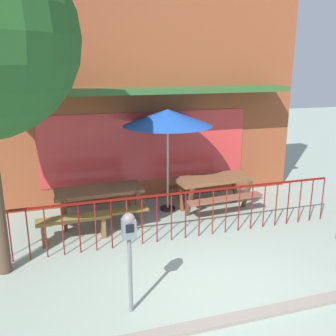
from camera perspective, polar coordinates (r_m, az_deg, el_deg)
name	(u,v)px	position (r m, az deg, el deg)	size (l,w,h in m)	color
ground	(216,289)	(6.07, 7.25, -17.79)	(40.00, 40.00, 0.00)	#95A698
pub_storefront	(145,92)	(9.27, -3.58, 11.46)	(7.89, 1.34, 5.36)	#622E15
patio_fence_front	(179,207)	(7.24, 1.61, -5.99)	(6.65, 0.04, 0.97)	maroon
picnic_table_left	(99,196)	(8.11, -10.40, -4.24)	(1.86, 1.44, 0.79)	brown
picnic_table_right	(214,184)	(8.83, 6.94, -2.43)	(1.90, 1.49, 0.79)	brown
patio_umbrella	(168,118)	(8.36, -0.06, 7.58)	(1.99, 1.99, 2.36)	black
patio_bench	(74,223)	(7.55, -14.10, -8.12)	(1.41, 0.39, 0.48)	olive
parking_meter_far	(129,237)	(5.04, -5.92, -10.30)	(0.18, 0.17, 1.47)	slate
curb_edge	(238,319)	(5.54, 10.57, -21.64)	(11.05, 0.20, 0.11)	gray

